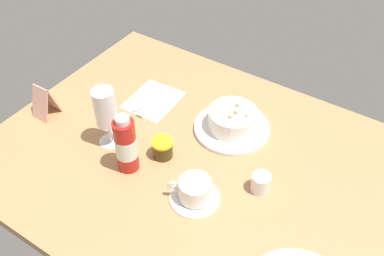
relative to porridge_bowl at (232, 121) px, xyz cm
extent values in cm
cube|color=#B27F51|center=(2.79, 15.19, -4.78)|extent=(110.00, 84.00, 3.00)
cylinder|color=white|center=(0.00, 0.00, -2.68)|extent=(21.73, 21.73, 1.20)
cylinder|color=white|center=(0.00, 0.00, 0.78)|extent=(13.73, 13.73, 5.72)
cylinder|color=beige|center=(0.00, 0.00, 2.85)|extent=(11.81, 11.81, 1.60)
sphere|color=#969359|center=(-4.00, -0.26, 3.75)|extent=(0.86, 0.86, 0.86)
sphere|color=#969359|center=(0.23, -2.81, 3.75)|extent=(1.30, 1.30, 1.30)
sphere|color=#969359|center=(-0.90, -0.19, 3.75)|extent=(1.18, 1.18, 1.18)
sphere|color=#969359|center=(-0.93, 0.19, 3.75)|extent=(1.33, 1.33, 1.33)
sphere|color=#969359|center=(-0.59, 2.55, 3.75)|extent=(1.37, 1.37, 1.37)
cube|color=white|center=(26.88, 1.85, -3.13)|extent=(14.57, 16.94, 0.30)
cube|color=silver|center=(25.68, 0.85, -2.73)|extent=(1.75, 14.04, 0.50)
cube|color=silver|center=(25.68, 8.65, -2.73)|extent=(2.34, 3.68, 0.40)
cube|color=silver|center=(28.48, 0.85, -2.73)|extent=(1.51, 13.03, 0.50)
ellipsoid|color=silver|center=(28.48, 7.85, -2.68)|extent=(2.40, 4.00, 0.60)
cylinder|color=white|center=(-4.51, 26.54, -2.83)|extent=(12.55, 12.55, 0.90)
cylinder|color=white|center=(-4.51, 26.54, 0.27)|extent=(8.05, 8.05, 5.29)
cylinder|color=#312515|center=(-4.51, 26.54, 2.42)|extent=(6.85, 6.85, 1.00)
torus|color=white|center=(0.03, 28.69, 0.53)|extent=(3.59, 2.27, 3.60)
cylinder|color=white|center=(-16.64, 15.24, -0.79)|extent=(4.82, 4.82, 4.98)
cone|color=white|center=(-17.95, 13.51, 1.10)|extent=(2.73, 2.84, 2.34)
cylinder|color=white|center=(25.97, 22.72, -3.08)|extent=(6.48, 6.48, 0.40)
cylinder|color=white|center=(25.97, 22.72, 0.37)|extent=(0.80, 0.80, 6.50)
cylinder|color=white|center=(25.97, 22.72, 9.12)|extent=(5.90, 5.90, 10.98)
cylinder|color=#F3E8C7|center=(25.97, 22.72, 7.47)|extent=(4.84, 4.84, 6.59)
cylinder|color=#3B3110|center=(10.62, 19.05, -1.00)|extent=(5.45, 5.45, 4.55)
cylinder|color=yellow|center=(10.62, 19.05, 1.68)|extent=(5.72, 5.72, 0.80)
cylinder|color=#B21E19|center=(15.71, 27.24, 4.60)|extent=(5.54, 5.54, 15.76)
cylinder|color=silver|center=(15.71, 27.24, 4.29)|extent=(5.65, 5.65, 5.99)
cylinder|color=silver|center=(15.71, 27.24, 13.29)|extent=(3.60, 3.60, 1.62)
cube|color=tan|center=(49.55, 25.67, 1.70)|extent=(5.95, 3.51, 10.08)
cube|color=tan|center=(49.55, 22.54, 1.70)|extent=(5.95, 3.51, 10.08)
camera|label=1|loc=(-40.20, 82.36, 82.92)|focal=40.71mm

